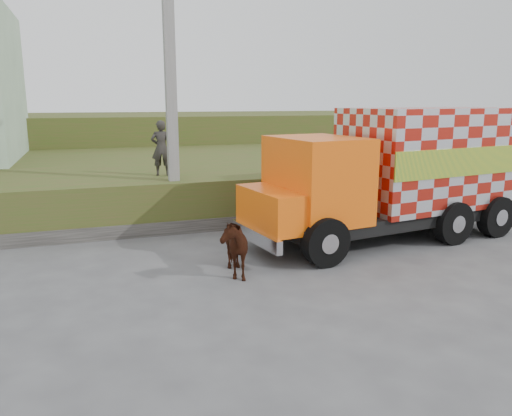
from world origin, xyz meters
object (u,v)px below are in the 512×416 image
object	(u,v)px
pedestrian	(161,148)
cargo_truck	(399,172)
cow	(230,245)
utility_pole	(171,92)

from	to	relation	value
pedestrian	cargo_truck	bearing A→B (deg)	156.95
cow	pedestrian	world-z (taller)	pedestrian
cargo_truck	pedestrian	world-z (taller)	cargo_truck
utility_pole	cow	distance (m)	5.55
cargo_truck	cow	xyz separation A→B (m)	(-5.34, -1.48, -1.18)
cow	pedestrian	xyz separation A→B (m)	(-0.66, 5.51, 1.68)
utility_pole	pedestrian	size ratio (longest dim) A/B	4.63
utility_pole	pedestrian	xyz separation A→B (m)	(-0.18, 1.14, -1.71)
utility_pole	cow	xyz separation A→B (m)	(0.49, -4.37, -3.39)
cargo_truck	pedestrian	xyz separation A→B (m)	(-6.00, 4.03, 0.50)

